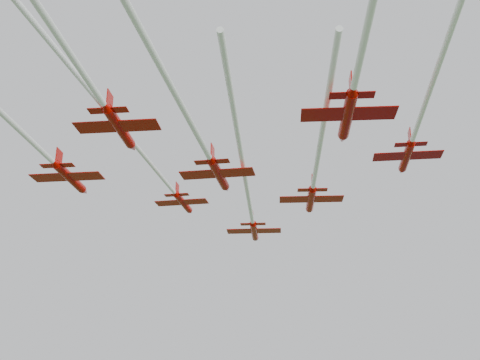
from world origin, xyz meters
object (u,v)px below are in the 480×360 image
at_px(jet_row2_left, 142,153).
at_px(jet_row3_right, 432,83).
at_px(jet_lead, 249,199).
at_px(jet_row3_mid, 195,130).
at_px(jet_row2_right, 315,174).
at_px(jet_row4_left, 60,39).
at_px(jet_row4_right, 365,35).

distance_m(jet_row2_left, jet_row3_right, 34.05).
distance_m(jet_lead, jet_row3_mid, 25.70).
bearing_deg(jet_row3_right, jet_row2_right, 119.72).
height_order(jet_row4_left, jet_row4_right, jet_row4_left).
bearing_deg(jet_row2_left, jet_row2_right, 26.38).
height_order(jet_lead, jet_row2_left, jet_row2_left).
xyz_separation_m(jet_lead, jet_row4_right, (25.70, -34.85, -1.17)).
xyz_separation_m(jet_row2_left, jet_row4_right, (30.79, -14.89, -1.57)).
relative_size(jet_lead, jet_row2_right, 1.34).
bearing_deg(jet_row4_right, jet_row4_left, -179.75).
height_order(jet_row2_left, jet_row4_left, jet_row2_left).
xyz_separation_m(jet_row2_right, jet_row3_right, (17.18, -15.54, 1.13)).
bearing_deg(jet_row3_mid, jet_row3_right, -5.00).
bearing_deg(jet_row3_mid, jet_row2_left, 137.21).
bearing_deg(jet_row4_right, jet_row2_left, 132.87).
bearing_deg(jet_row2_left, jet_row3_mid, -42.06).
bearing_deg(jet_row2_right, jet_row4_right, -86.78).
xyz_separation_m(jet_row3_mid, jet_row4_right, (20.57, -9.68, -0.25)).
distance_m(jet_lead, jet_row4_left, 43.91).
distance_m(jet_row4_left, jet_row4_right, 24.32).
distance_m(jet_lead, jet_row3_right, 35.55).
bearing_deg(jet_lead, jet_row2_right, -44.54).
distance_m(jet_row2_right, jet_row3_mid, 21.18).
relative_size(jet_row2_left, jet_row3_mid, 1.20).
bearing_deg(jet_row4_right, jet_lead, 105.08).
height_order(jet_row3_mid, jet_row4_right, jet_row3_mid).
relative_size(jet_row3_mid, jet_row3_right, 0.84).
distance_m(jet_row2_left, jet_row3_mid, 11.55).
bearing_deg(jet_row4_right, jet_row2_right, 93.78).
height_order(jet_row2_left, jet_row2_right, jet_row2_right).
height_order(jet_row2_right, jet_row3_mid, jet_row2_right).
bearing_deg(jet_row3_right, jet_row2_left, 160.74).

